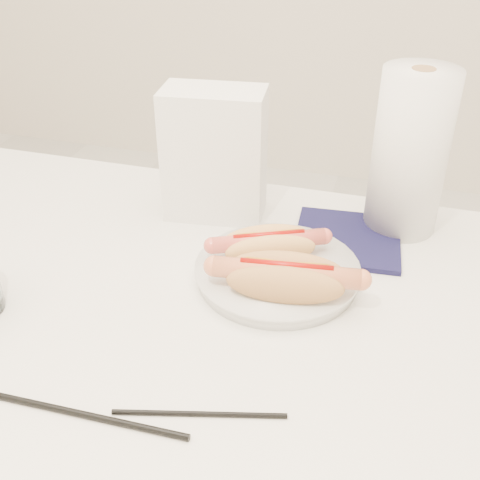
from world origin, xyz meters
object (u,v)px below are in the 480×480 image
(hotdog_right, at_px, (286,278))
(napkin_box, at_px, (215,155))
(hotdog_left, at_px, (269,245))
(paper_towel_roll, at_px, (410,153))
(table, at_px, (170,343))
(plate, at_px, (277,274))

(hotdog_right, bearing_deg, napkin_box, 121.34)
(hotdog_left, height_order, paper_towel_roll, paper_towel_roll)
(napkin_box, relative_size, paper_towel_roll, 0.83)
(hotdog_right, relative_size, paper_towel_roll, 0.75)
(table, bearing_deg, paper_towel_roll, 48.06)
(napkin_box, bearing_deg, paper_towel_roll, 1.79)
(table, relative_size, hotdog_left, 7.50)
(table, distance_m, hotdog_left, 0.20)
(hotdog_left, relative_size, hotdog_right, 0.81)
(hotdog_left, distance_m, hotdog_right, 0.09)
(table, height_order, napkin_box, napkin_box)
(hotdog_left, distance_m, paper_towel_roll, 0.27)
(hotdog_right, relative_size, napkin_box, 0.91)
(table, height_order, hotdog_left, hotdog_left)
(hotdog_left, relative_size, napkin_box, 0.74)
(hotdog_right, bearing_deg, plate, 106.45)
(hotdog_right, bearing_deg, hotdog_left, 111.85)
(table, height_order, plate, plate)
(table, xyz_separation_m, paper_towel_roll, (0.28, 0.32, 0.19))
(hotdog_left, xyz_separation_m, napkin_box, (-0.13, 0.13, 0.07))
(table, xyz_separation_m, napkin_box, (-0.02, 0.27, 0.17))
(hotdog_left, height_order, napkin_box, napkin_box)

